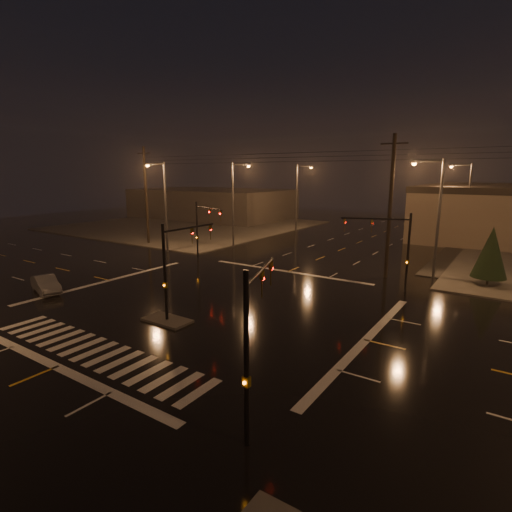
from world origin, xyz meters
name	(u,v)px	position (x,y,z in m)	size (l,w,h in m)	color
ground	(210,304)	(0.00, 0.00, 0.00)	(140.00, 140.00, 0.00)	black
sidewalk_nw	(189,225)	(-30.00, 30.00, 0.06)	(36.00, 36.00, 0.12)	#403E3A
median_island	(167,320)	(0.00, -4.00, 0.07)	(3.00, 1.60, 0.15)	#403E3A
crosswalk	(95,351)	(0.00, -9.00, 0.01)	(15.00, 2.60, 0.01)	beige
stop_bar_near	(57,367)	(0.00, -11.00, 0.01)	(16.00, 0.50, 0.01)	beige
stop_bar_far	(288,272)	(0.00, 11.00, 0.01)	(16.00, 0.50, 0.01)	beige
commercial_block	(212,203)	(-35.00, 42.00, 2.80)	(30.00, 18.00, 5.60)	#433C3B
signal_mast_median	(176,259)	(0.00, -3.07, 3.75)	(0.25, 4.59, 6.00)	black
signal_mast_ne	(394,242)	(9.50, 10.14, 3.79)	(4.84, 1.86, 6.00)	black
signal_mast_nw	(202,224)	(-9.50, 10.14, 3.79)	(4.84, 1.86, 6.00)	black
signal_mast_se	(252,331)	(10.23, -9.75, 3.71)	(1.55, 3.87, 6.00)	black
streetlight_1	(235,199)	(-11.18, 18.00, 5.80)	(2.77, 0.32, 10.00)	#38383A
streetlight_2	(298,193)	(-11.18, 34.00, 5.80)	(2.77, 0.32, 10.00)	#38383A
streetlight_3	(435,210)	(11.18, 16.00, 5.80)	(2.77, 0.32, 10.00)	#38383A
streetlight_4	(466,198)	(11.18, 36.00, 5.80)	(2.77, 0.32, 10.00)	#38383A
streetlight_5	(163,201)	(-16.00, 11.18, 5.80)	(0.32, 2.77, 10.00)	#38383A
utility_pole_0	(146,195)	(-22.00, 14.00, 6.13)	(2.20, 0.32, 12.00)	black
utility_pole_1	(390,206)	(8.00, 14.00, 6.13)	(2.20, 0.32, 12.00)	black
conifer_0	(491,252)	(15.56, 15.83, 2.74)	(2.62, 2.62, 4.79)	black
car_crossing	(46,284)	(-12.01, -4.83, 0.65)	(1.37, 3.93, 1.30)	slate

